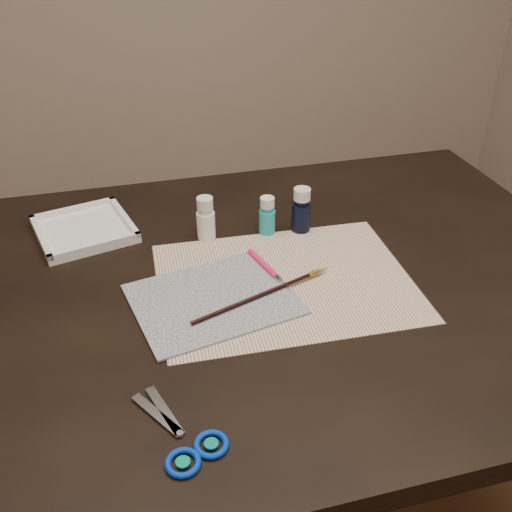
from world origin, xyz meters
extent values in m
cube|color=black|center=(0.00, 0.00, 0.38)|extent=(1.30, 0.90, 0.75)
cube|color=silver|center=(0.05, -0.02, 0.75)|extent=(0.46, 0.35, 0.00)
cube|color=black|center=(-0.09, -0.04, 0.75)|extent=(0.30, 0.26, 0.00)
cylinder|color=white|center=(-0.06, 0.16, 0.79)|extent=(0.04, 0.04, 0.09)
cylinder|color=#21AAB6|center=(0.06, 0.15, 0.79)|extent=(0.04, 0.04, 0.08)
cylinder|color=black|center=(0.13, 0.15, 0.80)|extent=(0.05, 0.05, 0.09)
cube|color=white|center=(-0.29, 0.24, 0.76)|extent=(0.22, 0.22, 0.02)
camera|label=1|loc=(-0.21, -0.80, 1.34)|focal=40.00mm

